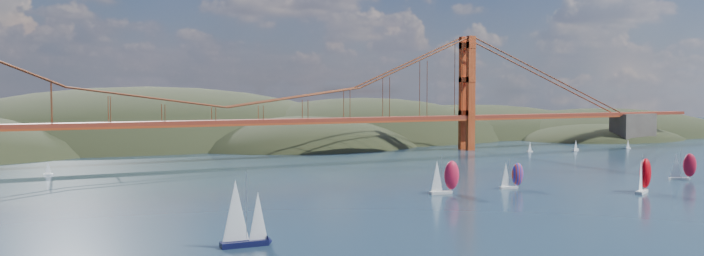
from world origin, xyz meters
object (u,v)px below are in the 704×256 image
object	(u,v)px
racer_1	(643,175)
racer_2	(682,166)
sloop_navy	(242,214)
racer_0	(444,176)
racer_rwb	(511,175)

from	to	relation	value
racer_1	racer_2	xyz separation A→B (m)	(35.02, 14.41, -0.55)
racer_2	sloop_navy	bearing A→B (deg)	-140.16
racer_0	racer_1	xyz separation A→B (m)	(50.79, -23.69, 0.21)
sloop_navy	racer_0	bearing A→B (deg)	30.24
racer_1	racer_2	bearing A→B (deg)	-4.07
racer_1	racer_2	size ratio (longest dim) A/B	1.12
sloop_navy	racer_1	xyz separation A→B (m)	(120.71, 13.83, -0.96)
racer_0	racer_2	xyz separation A→B (m)	(85.81, -9.28, -0.33)
sloop_navy	racer_0	xyz separation A→B (m)	(69.92, 37.51, -1.17)
sloop_navy	racer_rwb	distance (m)	100.53
racer_0	racer_rwb	xyz separation A→B (m)	(23.47, -0.35, -0.89)
sloop_navy	racer_1	bearing A→B (deg)	8.56
racer_2	racer_rwb	distance (m)	62.98
racer_0	racer_2	size ratio (longest dim) A/B	1.07
sloop_navy	racer_1	size ratio (longest dim) A/B	1.27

